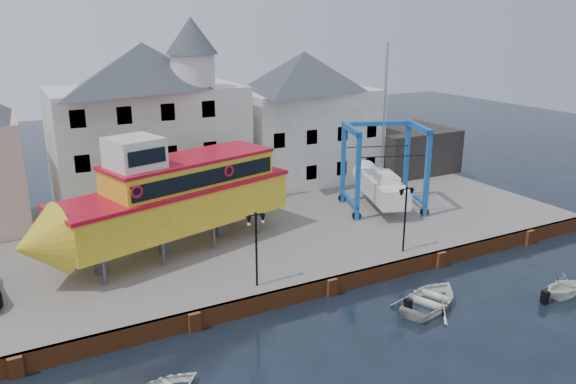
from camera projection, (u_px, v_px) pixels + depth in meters
name	position (u px, v px, depth m)	size (l,w,h in m)	color
ground	(331.00, 295.00, 31.42)	(140.00, 140.00, 0.00)	black
hardstanding	(250.00, 226.00, 40.55)	(44.00, 22.00, 1.00)	slate
quay_wall	(330.00, 286.00, 31.36)	(44.00, 0.47, 1.00)	brown
building_white_main	(149.00, 122.00, 42.59)	(14.00, 8.30, 14.00)	silver
building_white_right	(304.00, 116.00, 49.56)	(12.00, 8.00, 11.20)	silver
shed_dark	(405.00, 149.00, 53.44)	(8.00, 7.00, 4.00)	black
lamp_post_left	(256.00, 230.00, 29.41)	(1.12, 0.32, 4.20)	black
lamp_post_right	(406.00, 203.00, 33.91)	(1.12, 0.32, 4.20)	black
tour_boat	(163.00, 199.00, 33.55)	(17.57, 8.62, 7.45)	#59595E
travel_lift	(380.00, 180.00, 42.76)	(6.90, 8.38, 12.31)	#114FA2
motorboat_b	(431.00, 305.00, 30.28)	(3.32, 4.64, 0.96)	white
motorboat_c	(563.00, 297.00, 31.15)	(2.57, 2.98, 1.57)	white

